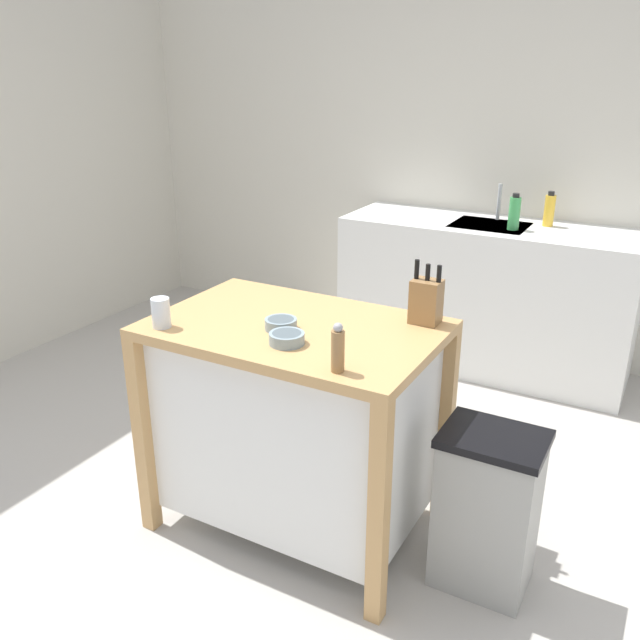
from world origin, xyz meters
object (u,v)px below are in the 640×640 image
Objects in this scene: bowl_ceramic_wide at (287,338)px; bottle_spray_cleaner at (549,210)px; sink_faucet at (499,202)px; knife_block at (426,301)px; bowl_stoneware_deep at (281,324)px; kitchen_island at (296,416)px; pepper_grinder at (338,349)px; drinking_cup at (161,313)px; bottle_dish_soap at (514,213)px; trash_bin at (487,510)px.

bottle_spray_cleaner reaches higher than bowl_ceramic_wide.
sink_faucet is (0.14, 2.25, 0.10)m from bowl_ceramic_wide.
knife_block is 0.56m from bowl_stoneware_deep.
kitchen_island is at bearing 112.84° from bowl_ceramic_wide.
kitchen_island is at bearing 139.62° from pepper_grinder.
drinking_cup is 0.76m from pepper_grinder.
bowl_stoneware_deep is 0.42m from pepper_grinder.
bowl_stoneware_deep is 1.97m from bottle_dish_soap.
bottle_dish_soap reaches higher than kitchen_island.
bowl_ceramic_wide reaches higher than kitchen_island.
pepper_grinder is at bearing -1.50° from drinking_cup.
drinking_cup is at bearing -147.99° from kitchen_island.
bowl_ceramic_wide is 2.27m from bottle_spray_cleaner.
bottle_dish_soap is at bearing 79.14° from kitchen_island.
knife_block is at bearing 80.38° from pepper_grinder.
bottle_spray_cleaner is at bearing 50.11° from bottle_dish_soap.
kitchen_island is 1.74× the size of trash_bin.
bowl_ceramic_wide is 0.75× the size of pepper_grinder.
bowl_ceramic_wide is 0.14m from bowl_stoneware_deep.
sink_faucet is 1.04× the size of bottle_dish_soap.
bowl_stoneware_deep is at bearing -104.16° from bottle_spray_cleaner.
pepper_grinder is at bearing -31.68° from bowl_stoneware_deep.
bottle_dish_soap is (0.36, 1.86, 0.51)m from kitchen_island.
bowl_stoneware_deep is at bearing -101.03° from bottle_dish_soap.
bottle_dish_soap is at bearing 69.86° from drinking_cup.
bottle_dish_soap is (0.15, -0.22, -0.01)m from sink_faucet.
sink_faucet is at bearing 93.02° from pepper_grinder.
trash_bin is (1.21, 0.30, -0.64)m from drinking_cup.
kitchen_island is at bearing -177.71° from trash_bin.
trash_bin is 3.06× the size of bottle_spray_cleaner.
knife_block is at bearing 147.60° from trash_bin.
pepper_grinder is at bearing -145.07° from trash_bin.
bowl_stoneware_deep is at bearing 26.10° from drinking_cup.
trash_bin is at bearing 34.93° from pepper_grinder.
knife_block is 0.39× the size of trash_bin.
bowl_stoneware_deep is 0.45m from drinking_cup.
pepper_grinder is 2.15m from bottle_dish_soap.
knife_block reaches higher than bowl_ceramic_wide.
trash_bin is at bearing 15.96° from bowl_ceramic_wide.
bottle_spray_cleaner is (0.31, -0.03, -0.01)m from sink_faucet.
bowl_stoneware_deep is at bearing 148.32° from pepper_grinder.
bottle_spray_cleaner reaches higher than bowl_stoneware_deep.
bottle_spray_cleaner is (0.16, 0.19, -0.00)m from bottle_dish_soap.
bowl_ceramic_wide is at bearing -101.27° from bottle_spray_cleaner.
drinking_cup is (-0.85, -0.52, -0.03)m from knife_block.
drinking_cup reaches higher than kitchen_island.
bottle_spray_cleaner is (0.44, 2.23, 0.09)m from bowl_ceramic_wide.
pepper_grinder is at bearing -40.38° from kitchen_island.
bowl_stoneware_deep is at bearing -105.73° from kitchen_island.
knife_block is 1.92× the size of bowl_ceramic_wide.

